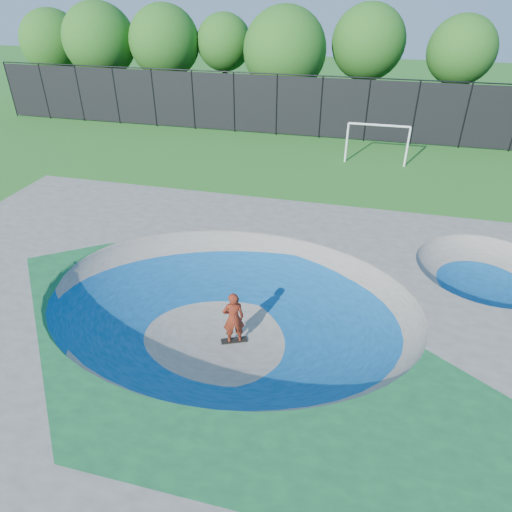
{
  "coord_description": "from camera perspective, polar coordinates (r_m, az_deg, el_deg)",
  "views": [
    {
      "loc": [
        3.31,
        -10.06,
        9.27
      ],
      "look_at": [
        0.05,
        3.0,
        1.1
      ],
      "focal_mm": 32.0,
      "sensor_mm": 36.0,
      "label": 1
    }
  ],
  "objects": [
    {
      "name": "skateboard",
      "position": [
        13.89,
        -2.74,
        -10.5
      ],
      "size": [
        0.8,
        0.51,
        0.05
      ],
      "primitive_type": "cube",
      "rotation": [
        0.0,
        0.0,
        0.41
      ],
      "color": "black",
      "rests_on": "ground"
    },
    {
      "name": "treeline",
      "position": [
        36.75,
        5.66,
        24.61
      ],
      "size": [
        53.28,
        7.64,
        8.05
      ],
      "color": "#4E3A27",
      "rests_on": "ground"
    },
    {
      "name": "ground",
      "position": [
        14.08,
        -3.21,
        -10.0
      ],
      "size": [
        120.0,
        120.0,
        0.0
      ],
      "primitive_type": "plane",
      "color": "#21661C",
      "rests_on": "ground"
    },
    {
      "name": "skate_deck",
      "position": [
        13.59,
        -3.31,
        -7.62
      ],
      "size": [
        22.0,
        14.0,
        1.5
      ],
      "primitive_type": "cube",
      "color": "gray",
      "rests_on": "ground"
    },
    {
      "name": "soccer_goal",
      "position": [
        27.75,
        14.98,
        14.23
      ],
      "size": [
        3.53,
        0.12,
        2.33
      ],
      "color": "white",
      "rests_on": "ground"
    },
    {
      "name": "fence",
      "position": [
        32.05,
        8.14,
        18.02
      ],
      "size": [
        48.09,
        0.09,
        4.04
      ],
      "color": "black",
      "rests_on": "ground"
    },
    {
      "name": "skater",
      "position": [
        13.34,
        -2.84,
        -7.78
      ],
      "size": [
        0.76,
        0.65,
        1.75
      ],
      "primitive_type": "imported",
      "rotation": [
        0.0,
        0.0,
        3.58
      ],
      "color": "red",
      "rests_on": "ground"
    }
  ]
}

